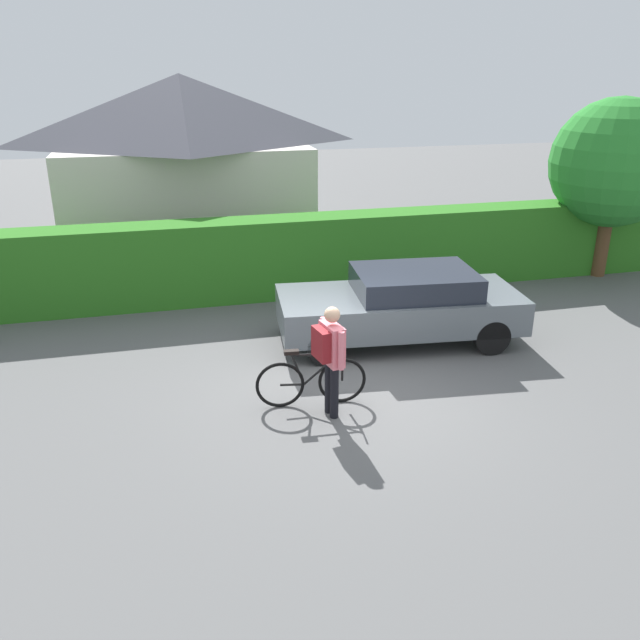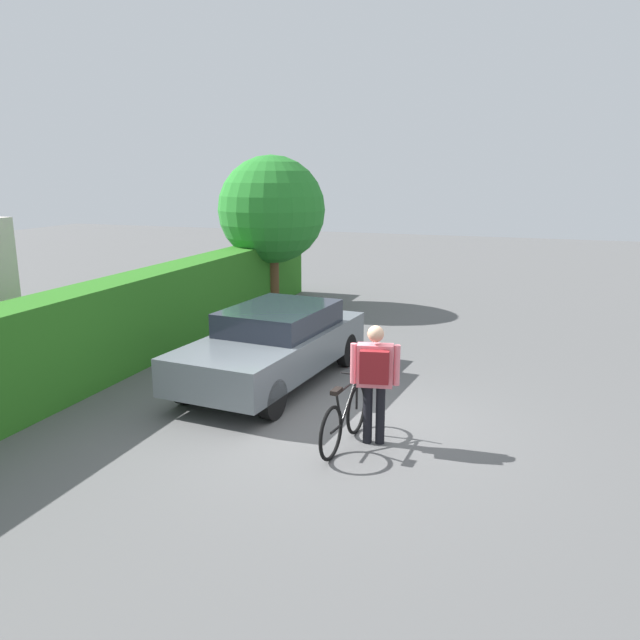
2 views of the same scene
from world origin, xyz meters
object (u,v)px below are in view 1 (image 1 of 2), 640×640
Objects in this scene: bicycle at (311,381)px; tree_kerbside at (615,163)px; parked_car_near at (402,304)px; person_rider at (330,351)px.

tree_kerbside reaches higher than bicycle.
person_rider is (-2.01, -2.37, 0.31)m from parked_car_near.
bicycle is at bearing -150.73° from tree_kerbside.
person_rider is at bearing -148.24° from tree_kerbside.
person_rider reaches higher than bicycle.
bicycle is 0.76m from person_rider.
parked_car_near is at bearing 49.66° from person_rider.
person_rider reaches higher than parked_car_near.
tree_kerbside is at bearing 29.27° from bicycle.
bicycle is at bearing 116.68° from person_rider.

